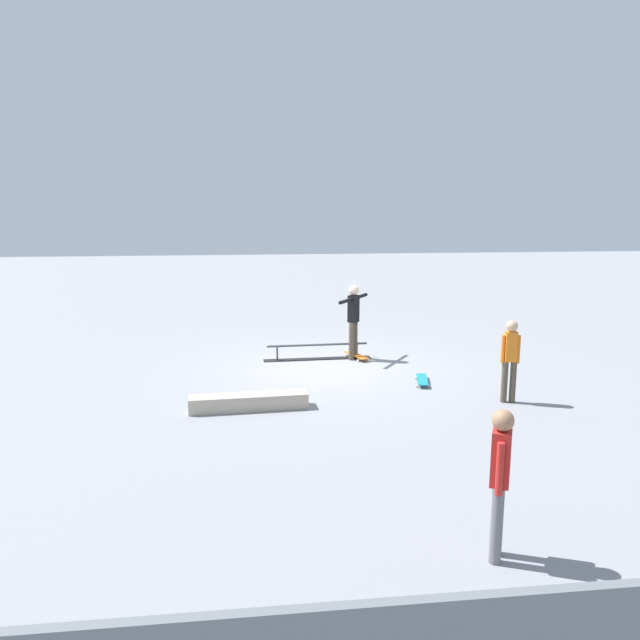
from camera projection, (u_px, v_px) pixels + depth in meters
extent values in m
plane|color=gray|center=(326.00, 367.00, 13.04)|extent=(60.00, 60.00, 0.00)
cube|color=black|center=(317.00, 359.00, 13.70)|extent=(2.45, 0.32, 0.01)
cylinder|color=#47474C|center=(357.00, 351.00, 13.80)|extent=(0.04, 0.04, 0.33)
cylinder|color=#47474C|center=(277.00, 353.00, 13.53)|extent=(0.04, 0.04, 0.33)
cylinder|color=#47474C|center=(317.00, 345.00, 13.63)|extent=(2.28, 0.12, 0.05)
cube|color=#B2A893|center=(249.00, 402.00, 10.32)|extent=(2.04, 0.49, 0.27)
cylinder|color=brown|center=(355.00, 340.00, 13.70)|extent=(0.17, 0.17, 0.86)
cylinder|color=brown|center=(352.00, 341.00, 13.56)|extent=(0.17, 0.17, 0.86)
cube|color=black|center=(354.00, 309.00, 13.49)|extent=(0.29, 0.30, 0.61)
sphere|color=beige|center=(354.00, 290.00, 13.41)|extent=(0.23, 0.23, 0.23)
cylinder|color=black|center=(361.00, 296.00, 13.79)|extent=(0.39, 0.51, 0.08)
cylinder|color=black|center=(346.00, 301.00, 13.11)|extent=(0.39, 0.51, 0.08)
cube|color=orange|center=(356.00, 355.00, 13.73)|extent=(0.47, 0.82, 0.02)
cylinder|color=white|center=(346.00, 355.00, 13.93)|extent=(0.05, 0.06, 0.05)
cylinder|color=white|center=(355.00, 354.00, 14.03)|extent=(0.05, 0.06, 0.05)
cylinder|color=white|center=(358.00, 361.00, 13.45)|extent=(0.05, 0.06, 0.05)
cylinder|color=white|center=(367.00, 359.00, 13.56)|extent=(0.05, 0.06, 0.05)
cylinder|color=brown|center=(504.00, 382.00, 10.65)|extent=(0.13, 0.13, 0.75)
cylinder|color=brown|center=(513.00, 382.00, 10.65)|extent=(0.13, 0.13, 0.75)
cube|color=orange|center=(511.00, 347.00, 10.53)|extent=(0.22, 0.20, 0.53)
sphere|color=tan|center=(512.00, 326.00, 10.46)|extent=(0.20, 0.20, 0.20)
cylinder|color=orange|center=(503.00, 349.00, 10.55)|extent=(0.08, 0.08, 0.50)
cylinder|color=orange|center=(518.00, 349.00, 10.53)|extent=(0.08, 0.08, 0.50)
cylinder|color=slate|center=(497.00, 518.00, 5.99)|extent=(0.15, 0.15, 0.78)
cylinder|color=slate|center=(496.00, 526.00, 5.84)|extent=(0.15, 0.15, 0.78)
cube|color=red|center=(501.00, 458.00, 5.79)|extent=(0.25, 0.26, 0.55)
sphere|color=#A87A56|center=(503.00, 420.00, 5.72)|extent=(0.21, 0.21, 0.21)
cylinder|color=red|center=(501.00, 458.00, 5.93)|extent=(0.10, 0.10, 0.52)
cylinder|color=red|center=(500.00, 469.00, 5.67)|extent=(0.10, 0.10, 0.52)
cube|color=teal|center=(422.00, 379.00, 11.83)|extent=(0.38, 0.82, 0.02)
cylinder|color=white|center=(416.00, 378.00, 12.12)|extent=(0.04, 0.06, 0.05)
cylinder|color=white|center=(427.00, 378.00, 12.10)|extent=(0.04, 0.06, 0.05)
cylinder|color=white|center=(417.00, 386.00, 11.59)|extent=(0.04, 0.06, 0.05)
cylinder|color=white|center=(429.00, 386.00, 11.56)|extent=(0.04, 0.06, 0.05)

